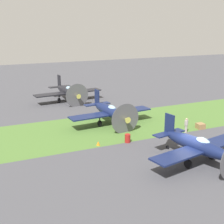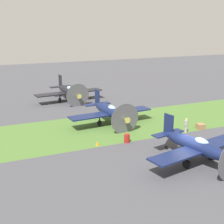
{
  "view_description": "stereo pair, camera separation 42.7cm",
  "coord_description": "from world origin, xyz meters",
  "px_view_note": "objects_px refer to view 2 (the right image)",
  "views": [
    {
      "loc": [
        17.15,
        20.89,
        12.03
      ],
      "look_at": [
        1.76,
        -13.12,
        1.43
      ],
      "focal_mm": 49.43,
      "sensor_mm": 36.0,
      "label": 1
    },
    {
      "loc": [
        16.76,
        21.07,
        12.03
      ],
      "look_at": [
        1.76,
        -13.12,
        1.43
      ],
      "focal_mm": 49.43,
      "sensor_mm": 36.0,
      "label": 2
    }
  ],
  "objects_px": {
    "airplane_lead": "(197,146)",
    "ground_crew_mechanic": "(186,125)",
    "supply_crate": "(200,126)",
    "fuel_drum": "(127,138)",
    "airplane_wingman": "(110,111)",
    "airplane_trail": "(69,91)",
    "runway_marker_cone": "(97,143)"
  },
  "relations": [
    {
      "from": "ground_crew_mechanic",
      "to": "airplane_lead",
      "type": "bearing_deg",
      "value": 42.3
    },
    {
      "from": "airplane_lead",
      "to": "supply_crate",
      "type": "bearing_deg",
      "value": -142.28
    },
    {
      "from": "airplane_lead",
      "to": "airplane_trail",
      "type": "bearing_deg",
      "value": -92.23
    },
    {
      "from": "runway_marker_cone",
      "to": "supply_crate",
      "type": "bearing_deg",
      "value": 179.62
    },
    {
      "from": "airplane_lead",
      "to": "ground_crew_mechanic",
      "type": "xyz_separation_m",
      "value": [
        -4.05,
        -6.91,
        -0.69
      ]
    },
    {
      "from": "airplane_wingman",
      "to": "fuel_drum",
      "type": "height_order",
      "value": "airplane_wingman"
    },
    {
      "from": "ground_crew_mechanic",
      "to": "runway_marker_cone",
      "type": "relative_size",
      "value": 3.93
    },
    {
      "from": "airplane_lead",
      "to": "ground_crew_mechanic",
      "type": "height_order",
      "value": "airplane_lead"
    },
    {
      "from": "airplane_lead",
      "to": "airplane_wingman",
      "type": "relative_size",
      "value": 0.99
    },
    {
      "from": "supply_crate",
      "to": "airplane_trail",
      "type": "bearing_deg",
      "value": -62.1
    },
    {
      "from": "airplane_wingman",
      "to": "supply_crate",
      "type": "height_order",
      "value": "airplane_wingman"
    },
    {
      "from": "fuel_drum",
      "to": "runway_marker_cone",
      "type": "distance_m",
      "value": 3.2
    },
    {
      "from": "airplane_trail",
      "to": "ground_crew_mechanic",
      "type": "distance_m",
      "value": 21.86
    },
    {
      "from": "airplane_lead",
      "to": "fuel_drum",
      "type": "bearing_deg",
      "value": -73.62
    },
    {
      "from": "runway_marker_cone",
      "to": "airplane_trail",
      "type": "bearing_deg",
      "value": -97.62
    },
    {
      "from": "airplane_wingman",
      "to": "supply_crate",
      "type": "bearing_deg",
      "value": 141.34
    },
    {
      "from": "supply_crate",
      "to": "runway_marker_cone",
      "type": "bearing_deg",
      "value": -0.38
    },
    {
      "from": "airplane_wingman",
      "to": "fuel_drum",
      "type": "bearing_deg",
      "value": 77.81
    },
    {
      "from": "supply_crate",
      "to": "fuel_drum",
      "type": "bearing_deg",
      "value": 2.32
    },
    {
      "from": "airplane_lead",
      "to": "fuel_drum",
      "type": "xyz_separation_m",
      "value": [
        3.53,
        -6.91,
        -1.15
      ]
    },
    {
      "from": "airplane_trail",
      "to": "ground_crew_mechanic",
      "type": "relative_size",
      "value": 6.44
    },
    {
      "from": "ground_crew_mechanic",
      "to": "runway_marker_cone",
      "type": "height_order",
      "value": "ground_crew_mechanic"
    },
    {
      "from": "ground_crew_mechanic",
      "to": "supply_crate",
      "type": "xyz_separation_m",
      "value": [
        -2.44,
        -0.4,
        -0.59
      ]
    },
    {
      "from": "airplane_wingman",
      "to": "runway_marker_cone",
      "type": "height_order",
      "value": "airplane_wingman"
    },
    {
      "from": "fuel_drum",
      "to": "ground_crew_mechanic",
      "type": "bearing_deg",
      "value": -179.96
    },
    {
      "from": "fuel_drum",
      "to": "airplane_lead",
      "type": "bearing_deg",
      "value": 117.05
    },
    {
      "from": "airplane_wingman",
      "to": "airplane_trail",
      "type": "height_order",
      "value": "airplane_trail"
    },
    {
      "from": "fuel_drum",
      "to": "airplane_wingman",
      "type": "bearing_deg",
      "value": -97.75
    },
    {
      "from": "fuel_drum",
      "to": "runway_marker_cone",
      "type": "height_order",
      "value": "fuel_drum"
    },
    {
      "from": "airplane_wingman",
      "to": "airplane_trail",
      "type": "bearing_deg",
      "value": -88.56
    },
    {
      "from": "ground_crew_mechanic",
      "to": "airplane_trail",
      "type": "bearing_deg",
      "value": -85.56
    },
    {
      "from": "runway_marker_cone",
      "to": "ground_crew_mechanic",
      "type": "bearing_deg",
      "value": 177.39
    }
  ]
}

